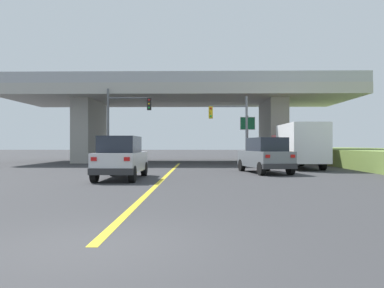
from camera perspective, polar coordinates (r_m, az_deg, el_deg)
ground at (r=35.48m, az=-1.68°, el=-2.71°), size 160.00×160.00×0.00m
overpass_bridge at (r=35.63m, az=-1.68°, el=5.79°), size 30.86×10.85×7.49m
lane_divider_stripe at (r=19.35m, az=-4.01°, el=-4.90°), size 0.20×26.50×0.01m
suv_lead at (r=18.16m, az=-10.63°, el=-2.03°), size 1.90×4.62×2.02m
suv_crossing at (r=21.97m, az=10.97°, el=-1.69°), size 2.71×4.78×2.02m
box_truck at (r=27.15m, az=15.76°, el=-0.15°), size 2.33×7.35×3.01m
traffic_signal_nearside at (r=30.10m, az=6.28°, el=3.31°), size 3.09×0.36×5.45m
traffic_signal_farside at (r=30.30m, az=-10.48°, el=4.09°), size 3.50×0.36×6.03m
highway_sign at (r=33.73m, az=8.38°, el=2.30°), size 1.31×0.17×4.22m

